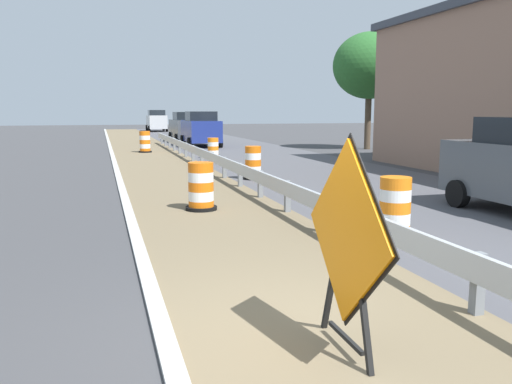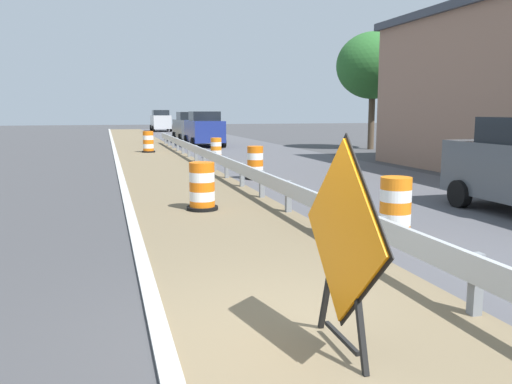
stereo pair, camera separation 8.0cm
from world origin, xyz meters
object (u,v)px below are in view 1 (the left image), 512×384
car_lead_near_lane (156,121)px  car_trailing_far_lane (201,129)px  traffic_barrel_nearest (395,209)px  traffic_barrel_mid (253,164)px  traffic_barrel_close (201,189)px  traffic_barrel_far (213,149)px  car_trailing_near_lane (195,123)px  utility_pole_near (486,50)px  warning_sign_diamond (347,239)px  traffic_barrel_farther (145,143)px  car_lead_far_lane (186,127)px

car_lead_near_lane → car_trailing_far_lane: 24.81m
traffic_barrel_nearest → traffic_barrel_mid: traffic_barrel_mid is taller
traffic_barrel_close → traffic_barrel_far: bearing=77.0°
traffic_barrel_close → car_trailing_near_lane: car_trailing_near_lane is taller
traffic_barrel_mid → utility_pole_near: size_ratio=0.13×
car_trailing_near_lane → warning_sign_diamond: bearing=-9.5°
traffic_barrel_far → car_lead_near_lane: 33.23m
warning_sign_diamond → traffic_barrel_mid: warning_sign_diamond is taller
traffic_barrel_close → traffic_barrel_farther: (0.13, 17.09, 0.03)m
traffic_barrel_mid → traffic_barrel_far: (0.28, 7.73, -0.06)m
traffic_barrel_nearest → car_lead_near_lane: bearing=89.1°
car_lead_far_lane → traffic_barrel_close: bearing=171.4°
car_lead_far_lane → utility_pole_near: utility_pole_near is taller
warning_sign_diamond → car_lead_far_lane: size_ratio=0.44×
traffic_barrel_close → car_trailing_far_lane: 21.33m
traffic_barrel_nearest → traffic_barrel_close: 4.49m
warning_sign_diamond → traffic_barrel_close: (0.00, 7.37, -0.58)m
car_trailing_near_lane → utility_pole_near: bearing=5.0°
traffic_barrel_farther → car_trailing_far_lane: (3.73, 3.88, 0.57)m
traffic_barrel_farther → traffic_barrel_nearest: bearing=-82.4°
traffic_barrel_mid → car_lead_far_lane: bearing=86.8°
traffic_barrel_close → car_trailing_far_lane: bearing=79.6°
traffic_barrel_nearest → traffic_barrel_farther: bearing=97.6°
traffic_barrel_close → car_lead_near_lane: 45.92m
traffic_barrel_nearest → traffic_barrel_farther: size_ratio=0.94×
car_trailing_near_lane → car_trailing_far_lane: (-3.12, -20.16, 0.10)m
traffic_barrel_mid → car_trailing_near_lane: 36.57m
traffic_barrel_far → car_trailing_near_lane: (4.09, 28.57, 0.55)m
warning_sign_diamond → traffic_barrel_far: (2.90, 19.92, -0.64)m
utility_pole_near → car_lead_near_lane: bearing=100.1°
traffic_barrel_farther → car_lead_far_lane: bearing=68.4°
traffic_barrel_farther → car_lead_near_lane: 28.91m
car_lead_near_lane → traffic_barrel_far: bearing=179.0°
traffic_barrel_nearest → car_lead_near_lane: 49.24m
traffic_barrel_far → car_trailing_near_lane: bearing=81.9°
traffic_barrel_nearest → traffic_barrel_mid: 8.28m
warning_sign_diamond → car_lead_far_lane: (3.83, 33.76, -0.01)m
traffic_barrel_farther → car_trailing_near_lane: 25.00m
traffic_barrel_far → car_lead_near_lane: bearing=88.7°
warning_sign_diamond → car_trailing_far_lane: (3.86, 28.33, 0.01)m
traffic_barrel_far → traffic_barrel_farther: traffic_barrel_farther is taller
utility_pole_near → car_lead_far_lane: bearing=108.2°
car_lead_far_lane → car_trailing_far_lane: 5.43m
traffic_barrel_nearest → traffic_barrel_close: bearing=129.7°
traffic_barrel_close → traffic_barrel_nearest: bearing=-50.3°
car_lead_near_lane → car_trailing_near_lane: car_lead_near_lane is taller
traffic_barrel_nearest → car_lead_far_lane: car_lead_far_lane is taller
traffic_barrel_close → traffic_barrel_mid: size_ratio=1.00×
traffic_barrel_close → car_lead_far_lane: bearing=81.8°
traffic_barrel_nearest → traffic_barrel_far: size_ratio=1.11×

